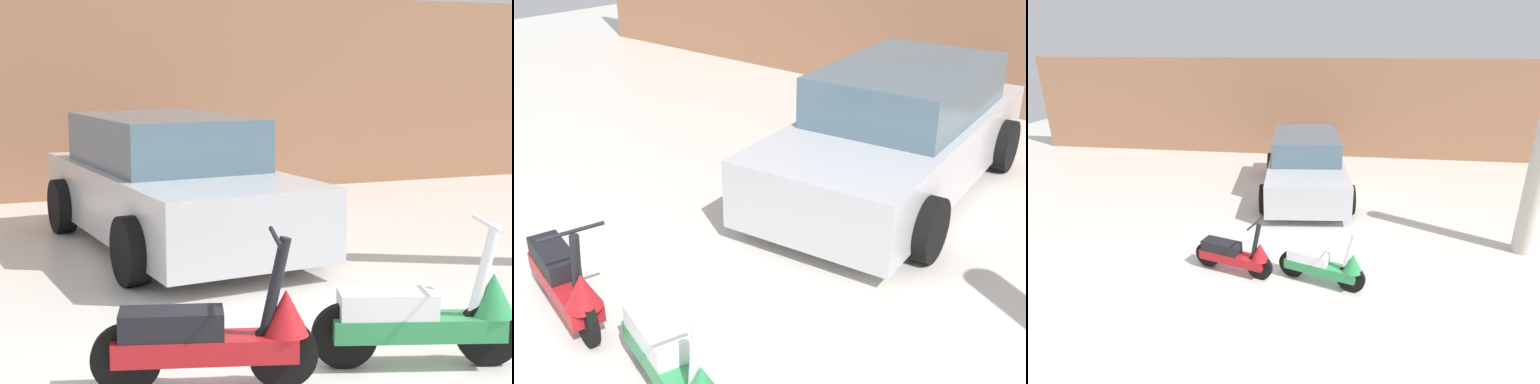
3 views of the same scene
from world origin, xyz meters
The scene contains 4 objects.
wall_back centered at (0.00, 8.74, 1.61)m, with size 19.60×0.12×3.21m, color #9E6B4C.
scooter_front_left centered at (-0.70, 0.95, 0.36)m, with size 1.42×0.67×1.01m.
scooter_front_right centered at (0.78, 0.81, 0.36)m, with size 1.41×0.71×1.02m.
car_rear_left centered at (0.10, 5.09, 0.71)m, with size 2.49×4.57×1.49m.
Camera 2 is at (3.54, -1.46, 3.33)m, focal length 45.00 mm.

